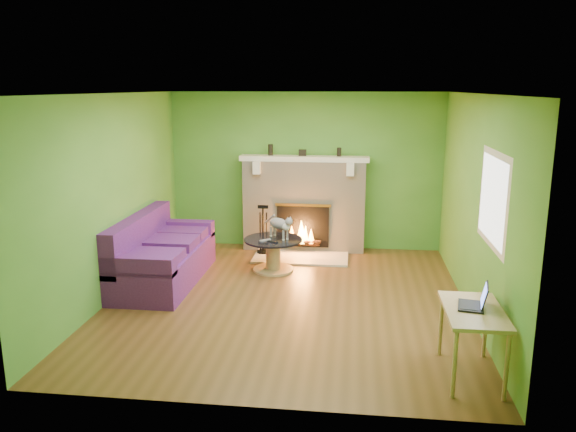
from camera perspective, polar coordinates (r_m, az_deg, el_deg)
name	(u,v)px	position (r m, az deg, el deg)	size (l,w,h in m)	color
floor	(287,300)	(7.31, -0.09, -8.50)	(5.00, 5.00, 0.00)	brown
ceiling	(287,93)	(6.80, -0.10, 12.34)	(5.00, 5.00, 0.00)	white
wall_back	(305,171)	(9.39, 1.76, 4.56)	(5.00, 5.00, 0.00)	#43862B
wall_front	(250,262)	(4.54, -3.92, -4.72)	(5.00, 5.00, 0.00)	#43862B
wall_left	(113,197)	(7.54, -17.33, 1.88)	(5.00, 5.00, 0.00)	#43862B
wall_right	(475,205)	(7.03, 18.43, 1.03)	(5.00, 5.00, 0.00)	#43862B
window_frame	(493,200)	(6.12, 20.13, 1.57)	(1.20, 1.20, 0.00)	silver
window_pane	(492,200)	(6.12, 20.05, 1.58)	(1.06, 1.06, 0.00)	white
fireplace	(304,204)	(9.30, 1.63, 1.18)	(2.10, 0.46, 1.58)	#BEB49E
hearth	(301,257)	(8.99, 1.30, -4.22)	(1.50, 0.75, 0.03)	beige
mantel	(304,158)	(9.15, 1.65, 5.86)	(2.10, 0.28, 0.08)	silver
sofa	(160,256)	(8.07, -12.89, -4.01)	(0.95, 2.09, 0.94)	#491961
coffee_table	(273,252)	(8.34, -1.51, -3.71)	(0.86, 0.86, 0.49)	tan
desk	(473,317)	(5.55, 18.31, -9.76)	(0.53, 0.91, 0.68)	tan
cat	(279,226)	(8.27, -0.92, -1.06)	(0.21, 0.58, 0.36)	slate
remote_silver	(265,240)	(8.18, -2.33, -2.48)	(0.17, 0.04, 0.02)	gray
remote_black	(273,242)	(8.10, -1.56, -2.62)	(0.16, 0.04, 0.02)	black
laptop	(472,296)	(5.52, 18.15, -7.69)	(0.26, 0.30, 0.23)	black
fire_tools	(263,229)	(9.10, -2.53, -1.32)	(0.21, 0.21, 0.80)	black
mantel_vase_left	(271,150)	(9.23, -1.79, 6.74)	(0.08, 0.08, 0.18)	black
mantel_vase_right	(339,152)	(9.13, 5.21, 6.50)	(0.07, 0.07, 0.14)	black
mantel_box	(302,153)	(9.17, 1.48, 6.45)	(0.12, 0.08, 0.10)	black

